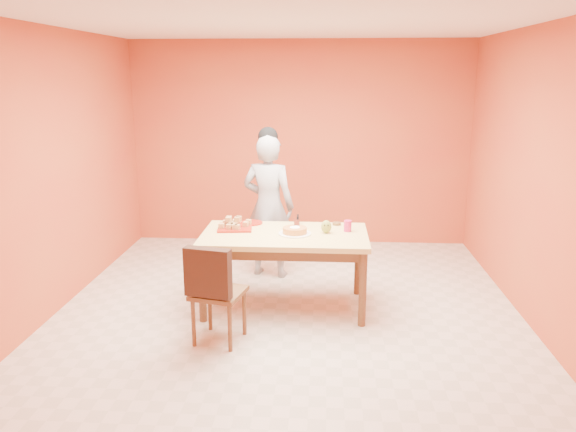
# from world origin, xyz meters

# --- Properties ---
(floor) EXTENTS (5.00, 5.00, 0.00)m
(floor) POSITION_xyz_m (0.00, 0.00, 0.00)
(floor) COLOR beige
(floor) RESTS_ON ground
(ceiling) EXTENTS (5.00, 5.00, 0.00)m
(ceiling) POSITION_xyz_m (0.00, 0.00, 2.70)
(ceiling) COLOR white
(ceiling) RESTS_ON wall_back
(wall_back) EXTENTS (4.50, 0.00, 4.50)m
(wall_back) POSITION_xyz_m (0.00, 2.50, 1.35)
(wall_back) COLOR #B8532A
(wall_back) RESTS_ON floor
(wall_left) EXTENTS (0.00, 5.00, 5.00)m
(wall_left) POSITION_xyz_m (-2.25, 0.00, 1.35)
(wall_left) COLOR #B8532A
(wall_left) RESTS_ON floor
(wall_right) EXTENTS (0.00, 5.00, 5.00)m
(wall_right) POSITION_xyz_m (2.25, 0.00, 1.35)
(wall_right) COLOR #B8532A
(wall_right) RESTS_ON floor
(dining_table) EXTENTS (1.60, 0.90, 0.76)m
(dining_table) POSITION_xyz_m (-0.04, 0.21, 0.67)
(dining_table) COLOR #DFC974
(dining_table) RESTS_ON floor
(dining_chair) EXTENTS (0.50, 0.56, 0.90)m
(dining_chair) POSITION_xyz_m (-0.55, -0.58, 0.47)
(dining_chair) COLOR brown
(dining_chair) RESTS_ON floor
(pastry_pile) EXTENTS (0.30, 0.30, 0.10)m
(pastry_pile) POSITION_xyz_m (-0.55, 0.35, 0.83)
(pastry_pile) COLOR tan
(pastry_pile) RESTS_ON pastry_platter
(person) EXTENTS (0.66, 0.51, 1.62)m
(person) POSITION_xyz_m (-0.29, 1.12, 0.81)
(person) COLOR #98989A
(person) RESTS_ON floor
(pastry_platter) EXTENTS (0.37, 0.37, 0.02)m
(pastry_platter) POSITION_xyz_m (-0.55, 0.35, 0.77)
(pastry_platter) COLOR maroon
(pastry_platter) RESTS_ON dining_table
(red_dinner_plate) EXTENTS (0.30, 0.30, 0.01)m
(red_dinner_plate) POSITION_xyz_m (-0.41, 0.56, 0.77)
(red_dinner_plate) COLOR maroon
(red_dinner_plate) RESTS_ON dining_table
(white_cake_plate) EXTENTS (0.39, 0.39, 0.01)m
(white_cake_plate) POSITION_xyz_m (0.06, 0.18, 0.77)
(white_cake_plate) COLOR white
(white_cake_plate) RESTS_ON dining_table
(sponge_cake) EXTENTS (0.26, 0.26, 0.05)m
(sponge_cake) POSITION_xyz_m (0.06, 0.18, 0.80)
(sponge_cake) COLOR orange
(sponge_cake) RESTS_ON white_cake_plate
(cake_server) EXTENTS (0.07, 0.28, 0.01)m
(cake_server) POSITION_xyz_m (0.07, 0.36, 0.83)
(cake_server) COLOR silver
(cake_server) RESTS_ON sponge_cake
(egg_ornament) EXTENTS (0.12, 0.10, 0.13)m
(egg_ornament) POSITION_xyz_m (0.36, 0.24, 0.82)
(egg_ornament) COLOR olive
(egg_ornament) RESTS_ON dining_table
(magenta_glass) EXTENTS (0.09, 0.09, 0.11)m
(magenta_glass) POSITION_xyz_m (0.57, 0.32, 0.81)
(magenta_glass) COLOR #BC1C5B
(magenta_glass) RESTS_ON dining_table
(checker_tin) EXTENTS (0.11, 0.11, 0.03)m
(checker_tin) POSITION_xyz_m (0.47, 0.56, 0.77)
(checker_tin) COLOR #3B2410
(checker_tin) RESTS_ON dining_table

